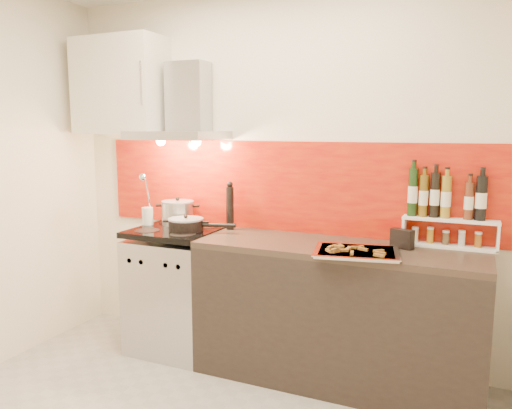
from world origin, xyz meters
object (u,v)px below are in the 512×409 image
at_px(counter, 336,313).
at_px(pepper_mill, 230,206).
at_px(stock_pot, 178,212).
at_px(saute_pan, 187,224).
at_px(baking_tray, 356,252).
at_px(range_stove, 178,291).

height_order(counter, pepper_mill, pepper_mill).
height_order(stock_pot, saute_pan, stock_pot).
bearing_deg(saute_pan, pepper_mill, 41.93).
bearing_deg(counter, baking_tray, -49.61).
distance_m(stock_pot, saute_pan, 0.27).
bearing_deg(counter, stock_pot, 173.42).
bearing_deg(baking_tray, saute_pan, 173.37).
bearing_deg(stock_pot, baking_tray, -12.99).
distance_m(counter, saute_pan, 1.20).
bearing_deg(stock_pot, range_stove, -61.90).
xyz_separation_m(range_stove, counter, (1.20, 0.00, 0.01)).
relative_size(saute_pan, baking_tray, 0.86).
bearing_deg(range_stove, baking_tray, -7.52).
xyz_separation_m(counter, baking_tray, (0.16, -0.18, 0.47)).
distance_m(stock_pot, pepper_mill, 0.44).
relative_size(range_stove, counter, 0.51).
bearing_deg(baking_tray, stock_pot, 167.01).
bearing_deg(baking_tray, pepper_mill, 160.53).
distance_m(counter, stock_pot, 1.40).
bearing_deg(range_stove, counter, 0.23).
height_order(range_stove, baking_tray, baking_tray).
bearing_deg(pepper_mill, saute_pan, -138.07).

